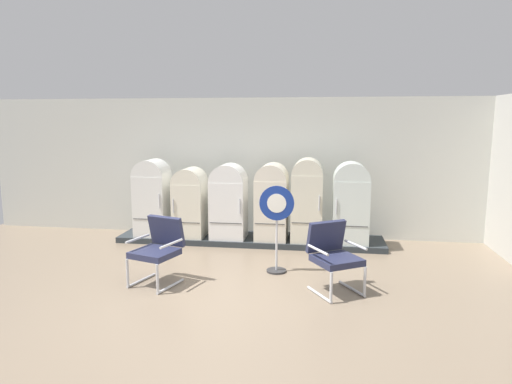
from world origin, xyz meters
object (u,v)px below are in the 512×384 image
at_px(refrigerator_0, 152,195).
at_px(refrigerator_2, 229,199).
at_px(refrigerator_5, 351,200).
at_px(refrigerator_3, 272,199).
at_px(refrigerator_1, 190,200).
at_px(armchair_right, 333,253).
at_px(armchair_left, 159,246).
at_px(refrigerator_4, 307,197).
at_px(sign_stand, 277,227).

height_order(refrigerator_0, refrigerator_2, refrigerator_0).
bearing_deg(refrigerator_0, refrigerator_5, 0.06).
height_order(refrigerator_2, refrigerator_3, refrigerator_3).
bearing_deg(refrigerator_1, refrigerator_3, 1.02).
bearing_deg(armchair_right, refrigerator_0, 147.65).
height_order(armchair_left, armchair_right, same).
relative_size(refrigerator_1, refrigerator_5, 0.90).
height_order(refrigerator_1, refrigerator_2, refrigerator_2).
bearing_deg(refrigerator_3, refrigerator_4, -0.97).
bearing_deg(refrigerator_1, refrigerator_0, -178.43).
bearing_deg(refrigerator_0, refrigerator_3, 1.20).
relative_size(refrigerator_0, armchair_left, 1.55).
bearing_deg(armchair_right, refrigerator_5, 80.69).
height_order(refrigerator_2, armchair_left, refrigerator_2).
bearing_deg(sign_stand, armchair_right, -37.69).
bearing_deg(armchair_right, refrigerator_3, 116.31).
xyz_separation_m(refrigerator_2, armchair_right, (1.98, -2.24, -0.32)).
relative_size(refrigerator_3, armchair_right, 1.50).
xyz_separation_m(refrigerator_2, armchair_left, (-0.58, -2.29, -0.32)).
height_order(refrigerator_1, refrigerator_4, refrigerator_4).
relative_size(refrigerator_1, armchair_right, 1.39).
bearing_deg(sign_stand, armchair_left, -156.72).
xyz_separation_m(refrigerator_3, armchair_right, (1.13, -2.29, -0.33)).
distance_m(refrigerator_0, refrigerator_3, 2.40).
distance_m(refrigerator_4, refrigerator_5, 0.82).
distance_m(refrigerator_1, refrigerator_4, 2.31).
bearing_deg(armchair_left, refrigerator_4, 47.84).
bearing_deg(refrigerator_3, sign_stand, -80.87).
bearing_deg(refrigerator_2, refrigerator_5, 0.12).
bearing_deg(sign_stand, refrigerator_1, 139.97).
distance_m(refrigerator_3, refrigerator_5, 1.50).
bearing_deg(refrigerator_0, armchair_right, -32.35).
distance_m(refrigerator_0, armchair_right, 4.20).
bearing_deg(sign_stand, refrigerator_4, 75.22).
xyz_separation_m(refrigerator_1, sign_stand, (1.89, -1.59, -0.09)).
height_order(refrigerator_2, armchair_right, refrigerator_2).
distance_m(refrigerator_0, armchair_left, 2.52).
xyz_separation_m(refrigerator_3, sign_stand, (0.26, -1.62, -0.15)).
xyz_separation_m(refrigerator_3, refrigerator_5, (1.50, -0.05, 0.03)).
bearing_deg(refrigerator_3, refrigerator_1, -178.98).
height_order(refrigerator_3, sign_stand, refrigerator_3).
relative_size(refrigerator_0, refrigerator_1, 1.11).
xyz_separation_m(refrigerator_0, sign_stand, (2.66, -1.57, -0.18)).
bearing_deg(refrigerator_5, armchair_left, -141.89).
xyz_separation_m(refrigerator_5, armchair_right, (-0.37, -2.24, -0.36)).
xyz_separation_m(refrigerator_1, refrigerator_5, (3.13, -0.02, 0.08)).
bearing_deg(refrigerator_4, refrigerator_1, -179.57).
height_order(refrigerator_1, armchair_right, refrigerator_1).
xyz_separation_m(refrigerator_1, armchair_right, (2.76, -2.26, -0.28)).
xyz_separation_m(refrigerator_4, sign_stand, (-0.42, -1.60, -0.21)).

